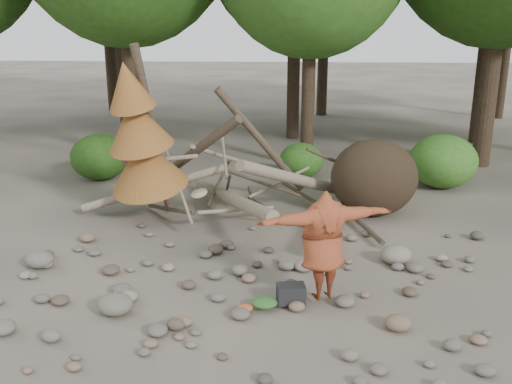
{
  "coord_description": "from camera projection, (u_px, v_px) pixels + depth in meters",
  "views": [
    {
      "loc": [
        0.52,
        -9.81,
        4.83
      ],
      "look_at": [
        -0.22,
        1.5,
        1.4
      ],
      "focal_mm": 40.0,
      "sensor_mm": 36.0,
      "label": 1
    }
  ],
  "objects": [
    {
      "name": "bush_right",
      "position": [
        443.0,
        161.0,
        16.94
      ],
      "size": [
        2.0,
        2.0,
        1.6
      ],
      "primitive_type": "ellipsoid",
      "color": "#3E7825",
      "rests_on": "ground"
    },
    {
      "name": "bush_mid",
      "position": [
        301.0,
        161.0,
        18.04
      ],
      "size": [
        1.4,
        1.4,
        1.12
      ],
      "primitive_type": "ellipsoid",
      "color": "#32651D",
      "rests_on": "ground"
    },
    {
      "name": "cloth_green",
      "position": [
        264.0,
        305.0,
        9.88
      ],
      "size": [
        0.46,
        0.39,
        0.17
      ],
      "primitive_type": "ellipsoid",
      "color": "#2C5B24",
      "rests_on": "ground"
    },
    {
      "name": "ground",
      "position": [
        262.0,
        286.0,
        10.8
      ],
      "size": [
        120.0,
        120.0,
        0.0
      ],
      "primitive_type": "plane",
      "color": "#514C44",
      "rests_on": "ground"
    },
    {
      "name": "boulder_front_right",
      "position": [
        398.0,
        323.0,
        9.22
      ],
      "size": [
        0.43,
        0.39,
        0.26
      ],
      "primitive_type": "ellipsoid",
      "color": "#746048",
      "rests_on": "ground"
    },
    {
      "name": "bush_left",
      "position": [
        100.0,
        157.0,
        17.81
      ],
      "size": [
        1.8,
        1.8,
        1.44
      ],
      "primitive_type": "ellipsoid",
      "color": "#265015",
      "rests_on": "ground"
    },
    {
      "name": "boulder_front_left",
      "position": [
        115.0,
        304.0,
        9.71
      ],
      "size": [
        0.61,
        0.55,
        0.37
      ],
      "primitive_type": "ellipsoid",
      "color": "#676256",
      "rests_on": "ground"
    },
    {
      "name": "boulder_mid_right",
      "position": [
        396.0,
        255.0,
        11.74
      ],
      "size": [
        0.64,
        0.57,
        0.38
      ],
      "primitive_type": "ellipsoid",
      "color": "gray",
      "rests_on": "ground"
    },
    {
      "name": "backpack",
      "position": [
        291.0,
        297.0,
        10.02
      ],
      "size": [
        0.54,
        0.4,
        0.33
      ],
      "primitive_type": "cube",
      "rotation": [
        0.0,
        0.0,
        0.17
      ],
      "color": "black",
      "rests_on": "ground"
    },
    {
      "name": "dead_conifer",
      "position": [
        140.0,
        139.0,
        13.6
      ],
      "size": [
        2.06,
        2.16,
        4.35
      ],
      "color": "#4C3F30",
      "rests_on": "ground"
    },
    {
      "name": "boulder_mid_left",
      "position": [
        39.0,
        259.0,
        11.55
      ],
      "size": [
        0.58,
        0.52,
        0.35
      ],
      "primitive_type": "ellipsoid",
      "color": "#6A6359",
      "rests_on": "ground"
    },
    {
      "name": "cloth_orange",
      "position": [
        245.0,
        311.0,
        9.77
      ],
      "size": [
        0.27,
        0.22,
        0.1
      ],
      "primitive_type": "ellipsoid",
      "color": "#C25021",
      "rests_on": "ground"
    },
    {
      "name": "frisbee_thrower",
      "position": [
        323.0,
        245.0,
        9.91
      ],
      "size": [
        3.55,
        1.45,
        2.01
      ],
      "color": "brown",
      "rests_on": "ground"
    },
    {
      "name": "deadfall_pile",
      "position": [
        351.0,
        179.0,
        14.44
      ],
      "size": [
        8.55,
        5.24,
        3.3
      ],
      "color": "#332619",
      "rests_on": "ground"
    }
  ]
}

